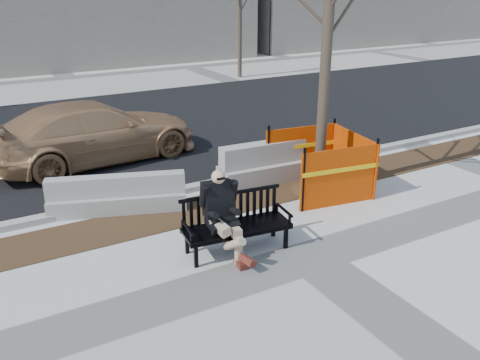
# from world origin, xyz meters

# --- Properties ---
(ground) EXTENTS (120.00, 120.00, 0.00)m
(ground) POSITION_xyz_m (0.00, 0.00, 0.00)
(ground) COLOR beige
(ground) RESTS_ON ground
(mulch_strip) EXTENTS (40.00, 1.20, 0.02)m
(mulch_strip) POSITION_xyz_m (0.00, 2.60, 0.00)
(mulch_strip) COLOR #47301C
(mulch_strip) RESTS_ON ground
(asphalt_street) EXTENTS (60.00, 10.40, 0.01)m
(asphalt_street) POSITION_xyz_m (0.00, 8.80, 0.00)
(asphalt_street) COLOR black
(asphalt_street) RESTS_ON ground
(curb) EXTENTS (60.00, 0.25, 0.12)m
(curb) POSITION_xyz_m (0.00, 3.55, 0.06)
(curb) COLOR #9E9B93
(curb) RESTS_ON ground
(bench) EXTENTS (1.91, 0.88, 0.98)m
(bench) POSITION_xyz_m (-0.94, 0.78, 0.00)
(bench) COLOR black
(bench) RESTS_ON ground
(seated_man) EXTENTS (0.75, 1.11, 1.47)m
(seated_man) POSITION_xyz_m (-1.19, 0.86, 0.00)
(seated_man) COLOR black
(seated_man) RESTS_ON ground
(tree_fence) EXTENTS (2.99, 2.99, 6.61)m
(tree_fence) POSITION_xyz_m (1.88, 2.21, 0.00)
(tree_fence) COLOR #FA4500
(tree_fence) RESTS_ON ground
(sedan) EXTENTS (5.39, 2.76, 1.50)m
(sedan) POSITION_xyz_m (-1.80, 6.50, 0.00)
(sedan) COLOR tan
(sedan) RESTS_ON ground
(jersey_barrier_left) EXTENTS (2.68, 1.37, 0.76)m
(jersey_barrier_left) POSITION_xyz_m (-2.23, 3.30, 0.00)
(jersey_barrier_left) COLOR #98958E
(jersey_barrier_left) RESTS_ON ground
(jersey_barrier_right) EXTENTS (3.28, 0.85, 0.93)m
(jersey_barrier_right) POSITION_xyz_m (1.70, 3.19, 0.00)
(jersey_barrier_right) COLOR #9B9991
(jersey_barrier_right) RESTS_ON ground
(far_tree_right) EXTENTS (2.51, 2.51, 5.50)m
(far_tree_right) POSITION_xyz_m (7.04, 14.82, 0.00)
(far_tree_right) COLOR #4D4031
(far_tree_right) RESTS_ON ground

